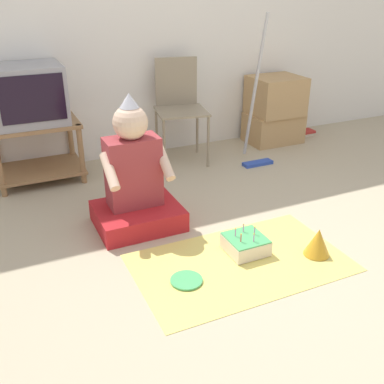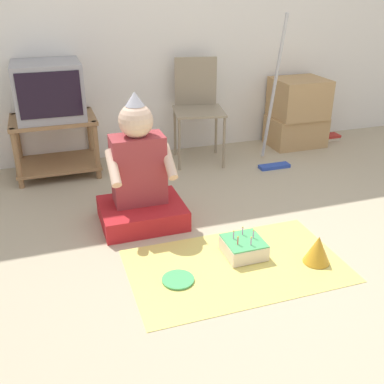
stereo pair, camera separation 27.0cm
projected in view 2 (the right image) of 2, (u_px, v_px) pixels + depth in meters
The scene contains 13 objects.
ground_plane at pixel (284, 270), 2.60m from camera, with size 16.00×16.00×0.00m, color tan.
wall_back at pixel (174, 11), 3.93m from camera, with size 6.40×0.06×2.55m.
tv_stand at pixel (56, 140), 3.78m from camera, with size 0.68×0.50×0.50m.
tv at pixel (49, 90), 3.60m from camera, with size 0.53×0.49×0.45m.
folding_chair at pixel (197, 102), 4.01m from camera, with size 0.50×0.50×0.90m.
cardboard_box_stack at pixel (297, 112), 4.43m from camera, with size 0.54×0.43×0.66m.
dust_mop at pixel (274, 124), 3.91m from camera, with size 0.28×0.30×1.29m.
book_pile at pixel (331, 137), 4.70m from camera, with size 0.15×0.13×0.06m.
person_seated at pixel (140, 181), 3.01m from camera, with size 0.56×0.46×0.90m.
party_cloth at pixel (236, 265), 2.64m from camera, with size 1.26×0.75×0.01m.
birthday_cake at pixel (244, 247), 2.72m from camera, with size 0.23×0.23×0.16m.
party_hat_blue at pixel (318, 249), 2.63m from camera, with size 0.16×0.16×0.17m.
paper_plate at pixel (178, 280), 2.50m from camera, with size 0.18×0.18×0.01m.
Camera 2 is at (-1.19, -1.87, 1.53)m, focal length 42.00 mm.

